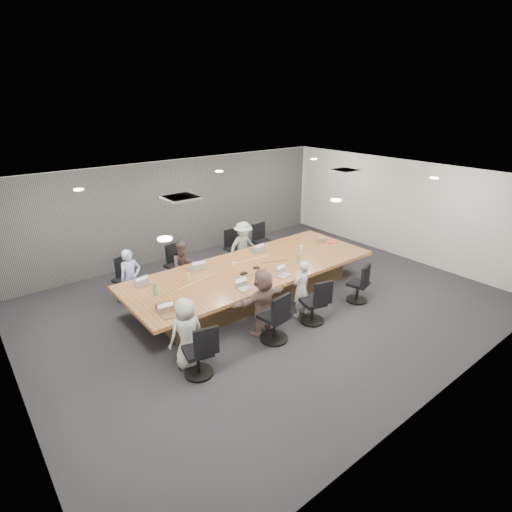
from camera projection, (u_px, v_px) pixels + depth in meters
floor at (267, 303)px, 9.15m from camera, size 10.00×8.00×0.00m
ceiling at (268, 182)px, 8.11m from camera, size 10.00×8.00×0.00m
wall_back at (179, 209)px, 11.54m from camera, size 10.00×0.00×2.80m
wall_front at (446, 323)px, 5.72m from camera, size 10.00×0.00×2.80m
wall_left at (2, 322)px, 5.74m from camera, size 0.00×8.00×2.80m
wall_right at (400, 209)px, 11.52m from camera, size 0.00×8.00×2.80m
curtain at (180, 209)px, 11.48m from camera, size 9.80×0.04×2.80m
conference_table at (253, 280)px, 9.37m from camera, size 6.00×2.20×0.74m
chair_0 at (126, 283)px, 9.21m from camera, size 0.67×0.67×0.81m
chair_1 at (177, 269)px, 9.96m from camera, size 0.66×0.66×0.83m
chair_2 at (236, 252)px, 11.00m from camera, size 0.62×0.62×0.86m
chair_3 at (263, 245)px, 11.57m from camera, size 0.58×0.58×0.83m
chair_4 at (198, 355)px, 6.68m from camera, size 0.64×0.64×0.78m
chair_5 at (274, 320)px, 7.64m from camera, size 0.66×0.66×0.87m
chair_6 at (313, 306)px, 8.27m from camera, size 0.64×0.64×0.77m
chair_7 at (358, 287)px, 9.13m from camera, size 0.61×0.61×0.74m
person_0 at (131, 278)px, 8.86m from camera, size 0.49×0.33×1.33m
laptop_0 at (141, 283)px, 8.43m from camera, size 0.35×0.27×0.02m
person_1 at (183, 266)px, 9.64m from camera, size 0.67×0.56×1.22m
laptop_1 at (195, 268)px, 9.19m from camera, size 0.38×0.29×0.02m
person_2 at (243, 247)px, 10.65m from camera, size 0.89×0.53×1.37m
laptop_2 at (256, 250)px, 10.23m from camera, size 0.34×0.25×0.02m
person_4 at (187, 333)px, 6.84m from camera, size 0.63×0.42×1.29m
laptop_4 at (171, 315)px, 7.20m from camera, size 0.35×0.27×0.02m
person_5 at (263, 302)px, 7.80m from camera, size 1.27×0.41×1.37m
laptop_5 at (246, 289)px, 8.18m from camera, size 0.30×0.21×0.02m
person_6 at (301, 289)px, 8.43m from camera, size 0.48×0.33×1.27m
laptop_6 at (284, 275)px, 8.79m from camera, size 0.35×0.28×0.02m
bottle_green_left at (155, 289)px, 7.90m from camera, size 0.09×0.09×0.26m
bottle_green_right at (299, 259)px, 9.39m from camera, size 0.07×0.07×0.23m
bottle_clear at (188, 277)px, 8.49m from camera, size 0.06×0.06×0.20m
cup_white_far at (234, 264)px, 9.30m from camera, size 0.08×0.08×0.10m
cup_white_near at (301, 248)px, 10.26m from camera, size 0.10×0.10×0.11m
mug_brown at (157, 306)px, 7.41m from camera, size 0.09×0.09×0.10m
mic_left at (244, 273)px, 8.87m from camera, size 0.15×0.10×0.03m
mic_right at (256, 268)px, 9.18m from camera, size 0.16×0.14×0.03m
stapler at (266, 276)px, 8.73m from camera, size 0.17×0.09×0.06m
canvas_bag at (321, 239)px, 10.84m from camera, size 0.25×0.18×0.12m
snack_packet at (331, 242)px, 10.76m from camera, size 0.19×0.19×0.04m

